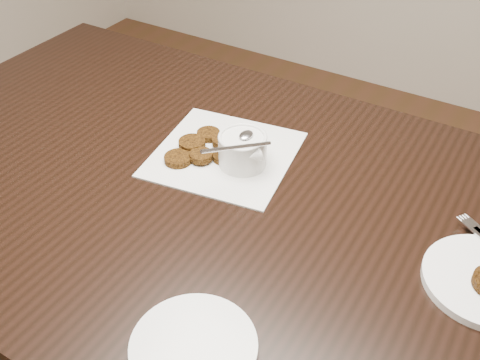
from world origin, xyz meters
name	(u,v)px	position (x,y,z in m)	size (l,w,h in m)	color
table	(198,297)	(-0.07, 0.05, 0.38)	(1.51, 0.97, 0.75)	black
napkin	(224,154)	(-0.05, 0.17, 0.75)	(0.29, 0.29, 0.00)	white
sauce_ramekin	(243,136)	(0.00, 0.16, 0.82)	(0.14, 0.14, 0.14)	silver
patty_cluster	(201,148)	(-0.10, 0.15, 0.76)	(0.19, 0.19, 0.02)	#653A0D
plate_empty	(194,347)	(0.17, -0.28, 0.76)	(0.19, 0.19, 0.01)	white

